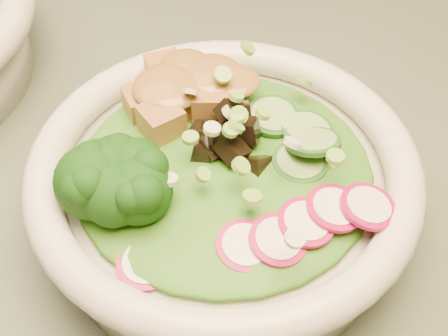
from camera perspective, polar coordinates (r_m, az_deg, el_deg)
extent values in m
cylinder|color=black|center=(1.07, 13.69, 2.05)|extent=(0.06, 0.06, 0.72)
cylinder|color=silver|center=(0.42, 0.00, -2.87)|extent=(0.23, 0.23, 0.05)
torus|color=silver|center=(0.40, 0.00, 0.05)|extent=(0.25, 0.25, 0.02)
ellipsoid|color=#1C6615|center=(0.40, 0.00, 0.10)|extent=(0.19, 0.19, 0.02)
ellipsoid|color=brown|center=(0.42, -3.31, 7.68)|extent=(0.07, 0.05, 0.02)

